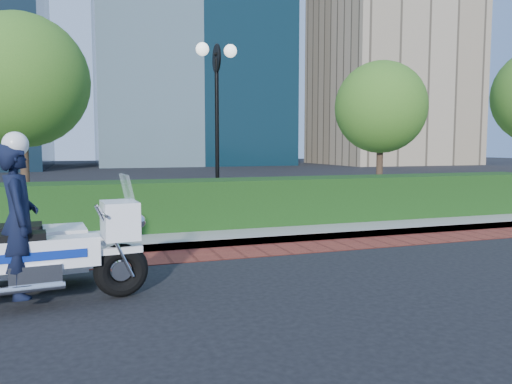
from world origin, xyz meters
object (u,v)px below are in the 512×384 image
object	(u,v)px
tree_b	(21,81)
tree_c	(381,107)
police_motorcycle	(30,243)
lamppost	(217,102)

from	to	relation	value
tree_b	tree_c	world-z (taller)	tree_b
tree_c	police_motorcycle	xyz separation A→B (m)	(-9.28, -6.76, -2.35)
tree_c	tree_b	bearing A→B (deg)	180.00
lamppost	police_motorcycle	world-z (taller)	lamppost
tree_b	tree_c	distance (m)	10.01
tree_c	police_motorcycle	size ratio (longest dim) A/B	1.71
lamppost	tree_b	xyz separation A→B (m)	(-4.50, 1.30, 0.48)
lamppost	tree_c	world-z (taller)	tree_c
lamppost	police_motorcycle	xyz separation A→B (m)	(-3.78, -5.46, -2.26)
lamppost	police_motorcycle	bearing A→B (deg)	-124.65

